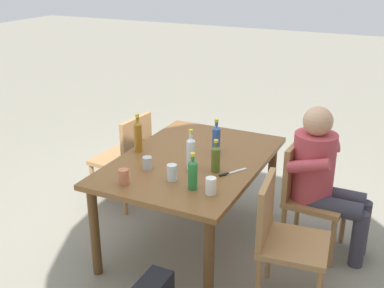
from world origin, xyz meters
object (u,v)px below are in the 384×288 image
object	(u,v)px
cup_steel	(147,163)
cup_terracotta	(124,177)
bottle_olive	(216,158)
chair_far_right	(282,235)
chair_near_left	(127,155)
person_in_white_shirt	(323,174)
bottle_clear	(191,153)
table_knife	(231,173)
bottle_amber	(138,135)
cup_white	(211,186)
bottle_blue	(216,139)
chair_far_left	(307,191)
dining_table	(192,169)
cup_glass	(172,173)
backpack_by_near_side	(215,157)
bottle_green	(193,174)

from	to	relation	value
cup_steel	cup_terracotta	bearing A→B (deg)	-3.14
bottle_olive	chair_far_right	bearing A→B (deg)	69.41
bottle_olive	cup_steel	distance (m)	0.50
chair_near_left	person_in_white_shirt	bearing A→B (deg)	90.20
bottle_olive	cup_steel	world-z (taller)	bottle_olive
bottle_clear	table_knife	distance (m)	0.32
bottle_amber	cup_steel	size ratio (longest dim) A/B	3.33
cup_steel	cup_white	bearing A→B (deg)	74.84
bottle_amber	cup_steel	distance (m)	0.36
bottle_blue	cup_white	world-z (taller)	bottle_blue
bottle_olive	table_knife	xyz separation A→B (m)	(-0.02, 0.11, -0.10)
chair_far_left	table_knife	world-z (taller)	chair_far_left
chair_far_left	cup_white	bearing A→B (deg)	-29.63
chair_far_left	cup_white	distance (m)	0.99
chair_far_right	cup_white	xyz separation A→B (m)	(0.12, -0.46, 0.31)
dining_table	chair_far_right	bearing A→B (deg)	67.02
bottle_clear	table_knife	size ratio (longest dim) A/B	1.43
cup_glass	cup_terracotta	xyz separation A→B (m)	(0.20, -0.26, -0.00)
chair_far_right	cup_glass	distance (m)	0.85
dining_table	chair_far_right	world-z (taller)	chair_far_right
person_in_white_shirt	bottle_amber	xyz separation A→B (m)	(0.40, -1.38, 0.22)
chair_far_left	bottle_blue	world-z (taller)	bottle_blue
cup_glass	chair_near_left	bearing A→B (deg)	-130.34
chair_near_left	table_knife	world-z (taller)	chair_near_left
cup_terracotta	backpack_by_near_side	size ratio (longest dim) A/B	0.25
chair_near_left	bottle_green	xyz separation A→B (m)	(0.79, 1.05, 0.37)
bottle_clear	cup_white	size ratio (longest dim) A/B	2.70
chair_far_right	bottle_green	bearing A→B (deg)	-80.26
bottle_olive	cup_white	size ratio (longest dim) A/B	2.14
chair_far_left	dining_table	bearing A→B (deg)	-67.31
bottle_olive	chair_near_left	bearing A→B (deg)	-113.53
person_in_white_shirt	cup_terracotta	size ratio (longest dim) A/B	10.72
dining_table	person_in_white_shirt	bearing A→B (deg)	110.04
bottle_blue	cup_terracotta	distance (m)	0.85
cup_glass	cup_terracotta	size ratio (longest dim) A/B	1.06
bottle_green	backpack_by_near_side	size ratio (longest dim) A/B	0.60
cup_terracotta	cup_white	bearing A→B (deg)	102.36
bottle_blue	cup_glass	distance (m)	0.59
person_in_white_shirt	bottle_amber	world-z (taller)	person_in_white_shirt
cup_terracotta	table_knife	distance (m)	0.76
person_in_white_shirt	bottle_green	distance (m)	1.09
cup_steel	bottle_blue	bearing A→B (deg)	145.65
chair_far_left	cup_terracotta	distance (m)	1.45
chair_near_left	cup_glass	size ratio (longest dim) A/B	7.44
table_knife	backpack_by_near_side	bearing A→B (deg)	-153.07
dining_table	bottle_clear	bearing A→B (deg)	23.42
bottle_clear	table_knife	bearing A→B (deg)	103.40
cup_white	cup_terracotta	xyz separation A→B (m)	(0.13, -0.59, -0.00)
bottle_amber	bottle_blue	xyz separation A→B (m)	(-0.23, 0.57, -0.01)
person_in_white_shirt	bottle_blue	bearing A→B (deg)	-78.39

